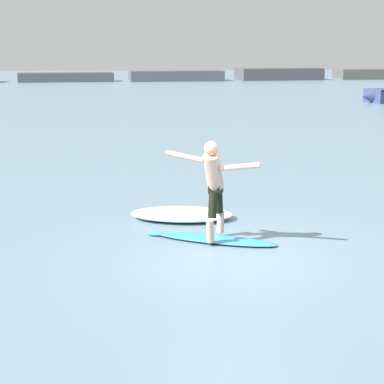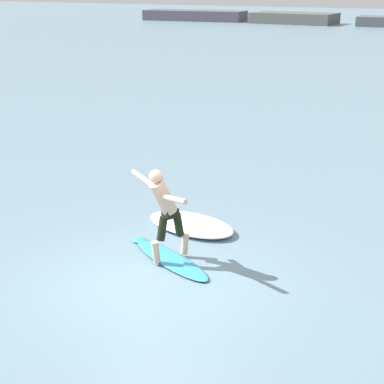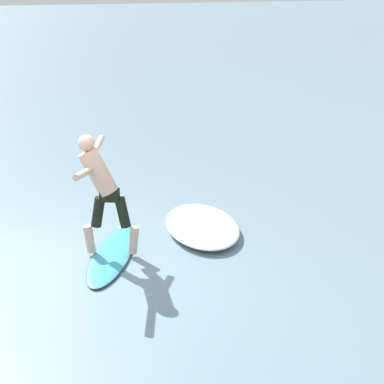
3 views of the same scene
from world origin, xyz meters
TOP-DOWN VIEW (x-y plane):
  - ground_plane at (0.00, 0.00)m, footprint 200.00×200.00m
  - surfboard at (-0.11, 0.82)m, footprint 2.29×1.59m
  - surfer at (-0.13, 0.69)m, footprint 1.51×1.06m
  - wave_foam_at_tail at (-0.42, 2.42)m, footprint 2.26×1.61m

SIDE VIEW (x-z plane):
  - ground_plane at x=0.00m, z-range 0.00..0.00m
  - surfboard at x=-0.11m, z-range -0.07..0.13m
  - wave_foam_at_tail at x=-0.42m, z-range 0.00..0.18m
  - surfer at x=-0.13m, z-range 0.23..1.98m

